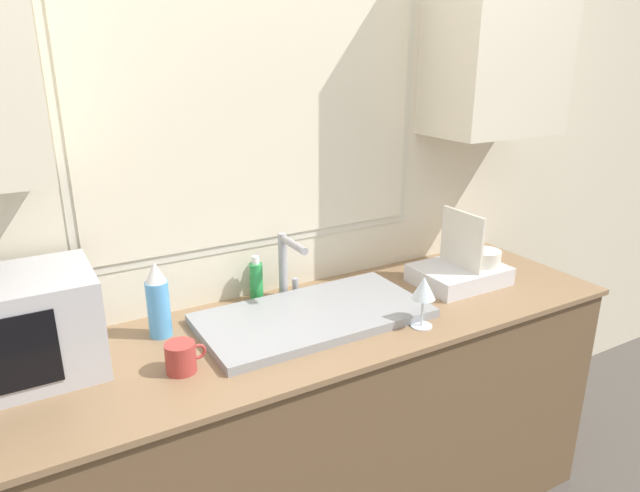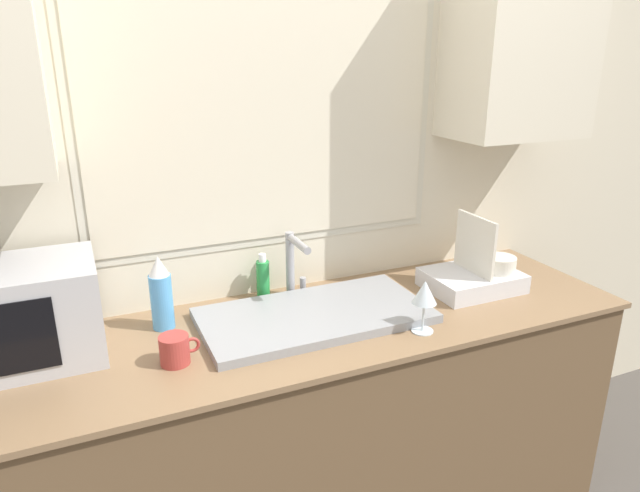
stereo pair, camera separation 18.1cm
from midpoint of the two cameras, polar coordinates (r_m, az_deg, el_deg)
countertop at (r=2.17m, az=1.04°, el=-18.45°), size 2.31×0.66×0.90m
wall_back at (r=2.03m, az=-2.43°, el=8.92°), size 6.00×0.38×2.60m
sink_basin at (r=1.95m, az=2.14°, el=-7.01°), size 0.77×0.40×0.03m
faucet at (r=2.07m, az=-0.15°, el=-1.43°), size 0.08×0.19×0.25m
microwave at (r=1.84m, az=-26.07°, el=-6.34°), size 0.48×0.32×0.29m
dish_rack at (r=2.28m, az=17.48°, el=-2.90°), size 0.34×0.26×0.29m
spray_bottle at (r=1.90m, az=-13.01°, el=-4.75°), size 0.07×0.07×0.25m
soap_bottle at (r=2.09m, az=-3.26°, el=-3.31°), size 0.05×0.05×0.17m
mug_near_sink at (r=1.72m, az=-11.36°, el=-10.21°), size 0.12×0.09×0.09m
wine_glass at (r=1.87m, az=13.18°, el=-4.76°), size 0.08×0.08×0.18m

